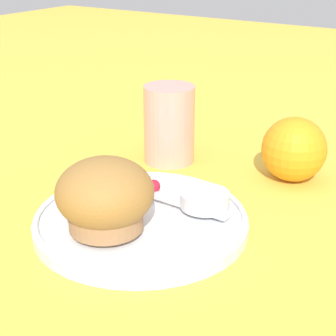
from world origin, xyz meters
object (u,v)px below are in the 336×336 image
muffin (105,197)px  juice_glass (169,124)px  orange_fruit (294,149)px  butter_knife (162,197)px

muffin → juice_glass: (-0.08, 0.24, -0.00)m
muffin → orange_fruit: muffin is taller
butter_knife → juice_glass: (-0.09, 0.14, 0.03)m
orange_fruit → muffin: bearing=-110.1°
butter_knife → orange_fruit: size_ratio=2.06×
muffin → juice_glass: size_ratio=0.92×
muffin → butter_knife: (0.01, 0.09, -0.03)m
butter_knife → juice_glass: juice_glass is taller
butter_knife → orange_fruit: 0.20m
muffin → orange_fruit: 0.29m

